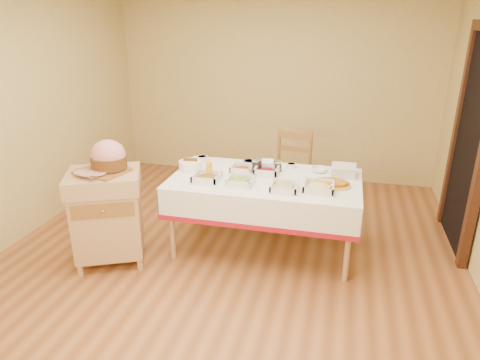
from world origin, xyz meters
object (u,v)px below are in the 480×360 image
Objects in this scene: dining_chair at (290,174)px; preserve_jar_right at (278,166)px; mustard_bottle at (209,169)px; ham_on_board at (107,159)px; preserve_jar_left at (257,165)px; plate_stack at (344,170)px; bread_basket at (191,165)px; butcher_cart at (107,212)px; dining_table at (265,193)px; brass_platter at (331,184)px.

preserve_jar_right is (-0.05, -0.61, 0.30)m from dining_chair.
ham_on_board is at bearing -149.32° from mustard_bottle.
preserve_jar_right is at bearing 13.72° from preserve_jar_left.
ham_on_board reaches higher than dining_chair.
bread_basket is at bearing -172.75° from plate_stack.
ham_on_board is at bearing 38.06° from butcher_cart.
butcher_cart is at bearing -149.93° from preserve_jar_right.
mustard_bottle reaches higher than preserve_jar_right.
dining_table is 4.08× the size of ham_on_board.
dining_table is at bearing -159.89° from plate_stack.
bread_basket reaches higher than plate_stack.
plate_stack is (0.60, -0.58, 0.30)m from dining_chair.
ham_on_board is at bearing -135.81° from dining_chair.
brass_platter reaches higher than dining_table.
preserve_jar_right is (1.46, 0.84, 0.29)m from butcher_cart.
preserve_jar_left reaches higher than dining_table.
ham_on_board reaches higher than mustard_bottle.
preserve_jar_right is 0.31× the size of brass_platter.
ham_on_board reaches higher than preserve_jar_left.
ham_on_board is at bearing -129.70° from bread_basket.
dining_table is 9.34× the size of mustard_bottle.
dining_chair reaches higher than preserve_jar_right.
ham_on_board is 2.29× the size of mustard_bottle.
dining_chair is at bearing 118.77° from brass_platter.
dining_chair is 1.24m from bread_basket.
preserve_jar_right is at bearing 30.07° from butcher_cart.
plate_stack is at bearing 3.01° from preserve_jar_right.
preserve_jar_right is 0.46× the size of bread_basket.
preserve_jar_left is at bearing -110.92° from dining_chair.
plate_stack is at bearing 22.23° from ham_on_board.
preserve_jar_left is at bearing 34.79° from mustard_bottle.
plate_stack is (2.11, 0.88, 0.29)m from butcher_cart.
preserve_jar_left is 0.78m from brass_platter.
preserve_jar_left is (1.21, 0.76, -0.22)m from ham_on_board.
preserve_jar_right is 0.65m from plate_stack.
butcher_cart is 1.04m from mustard_bottle.
ham_on_board reaches higher than dining_table.
preserve_jar_left is 0.37× the size of brass_platter.
mustard_bottle is (-0.53, -0.10, 0.25)m from dining_table.
ham_on_board is 3.35× the size of preserve_jar_left.
dining_chair is 1.06m from brass_platter.
preserve_jar_left is (1.26, 0.79, 0.30)m from butcher_cart.
ham_on_board reaches higher than butcher_cart.
butcher_cart is 8.36× the size of preserve_jar_right.
dining_table is 0.32m from preserve_jar_right.
plate_stack is (0.85, 0.08, -0.01)m from preserve_jar_left.
dining_table is 0.86m from dining_chair.
dining_chair is 0.77m from preserve_jar_left.
dining_chair is at bearing 44.03° from butcher_cart.
preserve_jar_left is (-0.25, -0.66, 0.31)m from dining_chair.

